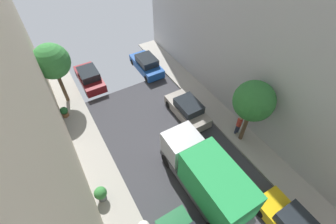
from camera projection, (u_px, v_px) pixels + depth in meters
sidewalk_right at (318, 211)px, 13.70m from camera, size 2.00×44.00×0.15m
parked_car_left_3 at (90, 78)px, 21.33m from camera, size 1.78×4.20×1.57m
parked_car_right_3 at (187, 110)px, 18.52m from camera, size 1.78×4.20×1.57m
parked_car_right_4 at (147, 64)px, 22.74m from camera, size 1.78×4.20×1.57m
delivery_truck at (206, 177)px, 13.34m from camera, size 2.26×6.60×3.38m
pedestrian at (239, 124)px, 16.99m from camera, size 0.40×0.36×1.72m
street_tree_0 at (52, 62)px, 17.34m from camera, size 2.68×2.68×5.23m
street_tree_1 at (254, 101)px, 14.57m from camera, size 2.61×2.61×5.09m
potted_plant_0 at (101, 194)px, 13.72m from camera, size 0.75×0.75×1.08m
potted_plant_2 at (64, 112)px, 18.52m from camera, size 0.60×0.60×0.88m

